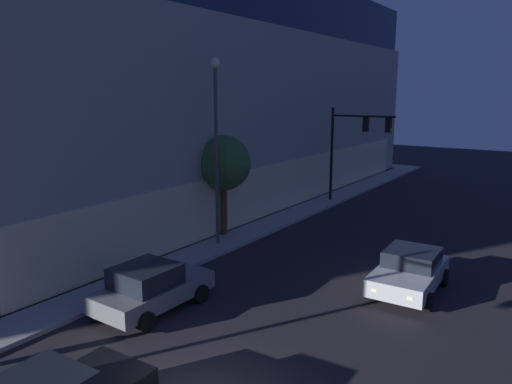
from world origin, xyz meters
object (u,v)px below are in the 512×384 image
(sidewalk_tree, at_px, (223,164))
(traffic_light_far_corner, at_px, (355,137))
(street_lamp_sidewalk, at_px, (216,131))
(car_silver, at_px, (410,271))
(car_grey, at_px, (151,287))
(modern_building, at_px, (153,94))

(sidewalk_tree, bearing_deg, traffic_light_far_corner, -13.56)
(street_lamp_sidewalk, distance_m, car_silver, 10.21)
(street_lamp_sidewalk, relative_size, car_silver, 2.02)
(traffic_light_far_corner, xyz_separation_m, car_silver, (-11.84, -7.29, -3.65))
(sidewalk_tree, distance_m, car_grey, 9.06)
(traffic_light_far_corner, relative_size, sidewalk_tree, 1.22)
(modern_building, distance_m, sidewalk_tree, 13.74)
(modern_building, xyz_separation_m, street_lamp_sidewalk, (-8.00, -12.29, -1.63))
(street_lamp_sidewalk, height_order, sidewalk_tree, street_lamp_sidewalk)
(modern_building, relative_size, car_silver, 9.53)
(sidewalk_tree, xyz_separation_m, car_silver, (-1.51, -9.78, -2.98))
(traffic_light_far_corner, bearing_deg, sidewalk_tree, 166.44)
(traffic_light_far_corner, bearing_deg, street_lamp_sidewalk, 171.35)
(modern_building, xyz_separation_m, car_grey, (-14.58, -14.73, -6.28))
(modern_building, height_order, car_grey, modern_building)
(modern_building, height_order, sidewalk_tree, modern_building)
(car_silver, bearing_deg, sidewalk_tree, 81.22)
(street_lamp_sidewalk, height_order, car_silver, street_lamp_sidewalk)
(street_lamp_sidewalk, bearing_deg, car_grey, -159.64)
(car_grey, bearing_deg, modern_building, 45.29)
(car_grey, height_order, car_silver, car_grey)
(modern_building, relative_size, car_grey, 9.78)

